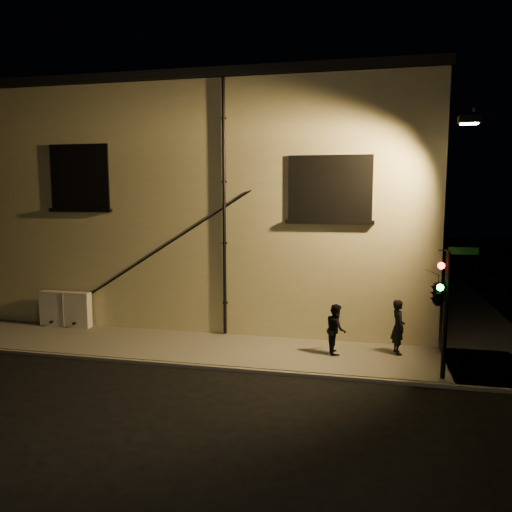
% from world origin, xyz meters
% --- Properties ---
extents(ground, '(90.00, 90.00, 0.00)m').
position_xyz_m(ground, '(0.00, 0.00, 0.00)').
color(ground, black).
extents(sidewalk, '(21.00, 16.00, 0.12)m').
position_xyz_m(sidewalk, '(1.22, 4.39, 0.06)').
color(sidewalk, slate).
rests_on(sidewalk, ground).
extents(building, '(16.20, 12.23, 8.80)m').
position_xyz_m(building, '(-3.00, 8.99, 4.40)').
color(building, beige).
rests_on(building, ground).
extents(utility_cabinet, '(1.90, 0.32, 1.25)m').
position_xyz_m(utility_cabinet, '(-7.62, 2.70, 0.74)').
color(utility_cabinet, white).
rests_on(utility_cabinet, sidewalk).
extents(pedestrian_a, '(0.52, 0.67, 1.62)m').
position_xyz_m(pedestrian_a, '(3.73, 2.09, 0.93)').
color(pedestrian_a, black).
rests_on(pedestrian_a, sidewalk).
extents(pedestrian_b, '(0.68, 0.81, 1.48)m').
position_xyz_m(pedestrian_b, '(1.94, 1.74, 0.86)').
color(pedestrian_b, black).
rests_on(pedestrian_b, sidewalk).
extents(traffic_signal, '(1.35, 2.00, 3.39)m').
position_xyz_m(traffic_signal, '(4.55, 0.19, 2.40)').
color(traffic_signal, black).
rests_on(traffic_signal, sidewalk).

